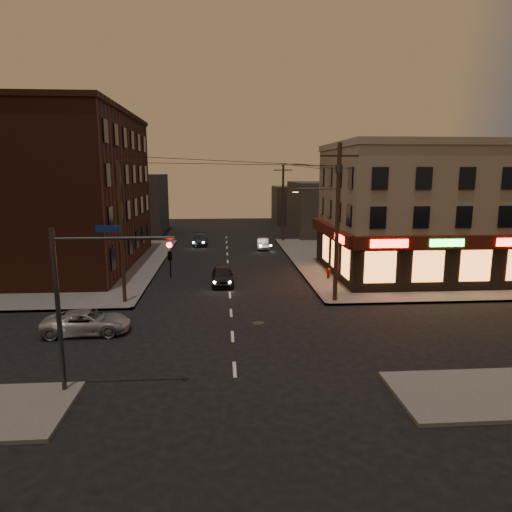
{
  "coord_description": "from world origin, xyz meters",
  "views": [
    {
      "loc": [
        -0.43,
        -22.44,
        8.42
      ],
      "look_at": [
        1.62,
        5.5,
        3.2
      ],
      "focal_mm": 32.0,
      "sensor_mm": 36.0,
      "label": 1
    }
  ],
  "objects": [
    {
      "name": "sedan_near",
      "position": [
        -0.5,
        11.14,
        0.69
      ],
      "size": [
        1.7,
        4.07,
        1.38
      ],
      "primitive_type": "imported",
      "rotation": [
        0.0,
        0.0,
        0.02
      ],
      "color": "black",
      "rests_on": "ground"
    },
    {
      "name": "utility_pole_main",
      "position": [
        6.68,
        5.8,
        5.76
      ],
      "size": [
        4.2,
        0.44,
        10.0
      ],
      "color": "#382619",
      "rests_on": "sidewalk_ne"
    },
    {
      "name": "fire_hydrant",
      "position": [
        7.8,
        11.97,
        0.59
      ],
      "size": [
        0.35,
        0.35,
        0.81
      ],
      "rotation": [
        0.0,
        0.0,
        -0.08
      ],
      "color": "maroon",
      "rests_on": "sidewalk_ne"
    },
    {
      "name": "sedan_far",
      "position": [
        -3.08,
        29.98,
        0.63
      ],
      "size": [
        1.92,
        4.38,
        1.25
      ],
      "primitive_type": "imported",
      "rotation": [
        0.0,
        0.0,
        0.04
      ],
      "color": "#1C2739",
      "rests_on": "ground"
    },
    {
      "name": "suv_cross",
      "position": [
        -7.62,
        1.03,
        0.62
      ],
      "size": [
        4.54,
        2.25,
        1.24
      ],
      "primitive_type": "imported",
      "rotation": [
        0.0,
        0.0,
        1.61
      ],
      "color": "#94959C",
      "rests_on": "ground"
    },
    {
      "name": "pizza_building",
      "position": [
        15.93,
        13.43,
        5.35
      ],
      "size": [
        15.85,
        12.85,
        10.5
      ],
      "color": "gray",
      "rests_on": "sidewalk_ne"
    },
    {
      "name": "bg_building_ne_b",
      "position": [
        12.0,
        52.0,
        3.0
      ],
      "size": [
        8.0,
        8.0,
        6.0
      ],
      "primitive_type": "cube",
      "color": "#3F3D3A",
      "rests_on": "ground"
    },
    {
      "name": "ground",
      "position": [
        0.0,
        0.0,
        0.0
      ],
      "size": [
        120.0,
        120.0,
        0.0
      ],
      "primitive_type": "plane",
      "color": "black",
      "rests_on": "ground"
    },
    {
      "name": "utility_pole_far",
      "position": [
        6.8,
        32.0,
        4.65
      ],
      "size": [
        0.26,
        0.26,
        9.0
      ],
      "primitive_type": "cylinder",
      "color": "#382619",
      "rests_on": "sidewalk_ne"
    },
    {
      "name": "brick_apartment",
      "position": [
        -14.5,
        19.0,
        6.65
      ],
      "size": [
        12.0,
        20.0,
        13.0
      ],
      "primitive_type": "cube",
      "color": "#411E15",
      "rests_on": "sidewalk_nw"
    },
    {
      "name": "sidewalk_ne",
      "position": [
        18.0,
        19.0,
        0.07
      ],
      "size": [
        24.0,
        28.0,
        0.15
      ],
      "primitive_type": "cube",
      "color": "#514F4C",
      "rests_on": "ground"
    },
    {
      "name": "sedan_mid",
      "position": [
        3.97,
        26.87,
        0.59
      ],
      "size": [
        1.47,
        3.64,
        1.17
      ],
      "primitive_type": "imported",
      "rotation": [
        0.0,
        0.0,
        -0.07
      ],
      "color": "slate",
      "rests_on": "ground"
    },
    {
      "name": "bg_building_nw",
      "position": [
        -13.0,
        42.0,
        4.0
      ],
      "size": [
        9.0,
        10.0,
        8.0
      ],
      "primitive_type": "cube",
      "color": "#3F3D3A",
      "rests_on": "ground"
    },
    {
      "name": "bg_building_ne_a",
      "position": [
        14.0,
        38.0,
        3.5
      ],
      "size": [
        10.0,
        12.0,
        7.0
      ],
      "primitive_type": "cube",
      "color": "#3F3D3A",
      "rests_on": "ground"
    },
    {
      "name": "utility_pole_west",
      "position": [
        -6.8,
        6.5,
        4.65
      ],
      "size": [
        0.24,
        0.24,
        9.0
      ],
      "primitive_type": "cylinder",
      "color": "#382619",
      "rests_on": "sidewalk_nw"
    },
    {
      "name": "sidewalk_nw",
      "position": [
        -18.0,
        19.0,
        0.07
      ],
      "size": [
        24.0,
        28.0,
        0.15
      ],
      "primitive_type": "cube",
      "color": "#514F4C",
      "rests_on": "ground"
    },
    {
      "name": "traffic_signal",
      "position": [
        -5.57,
        -5.6,
        4.16
      ],
      "size": [
        4.49,
        0.32,
        6.47
      ],
      "color": "#333538",
      "rests_on": "ground"
    }
  ]
}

